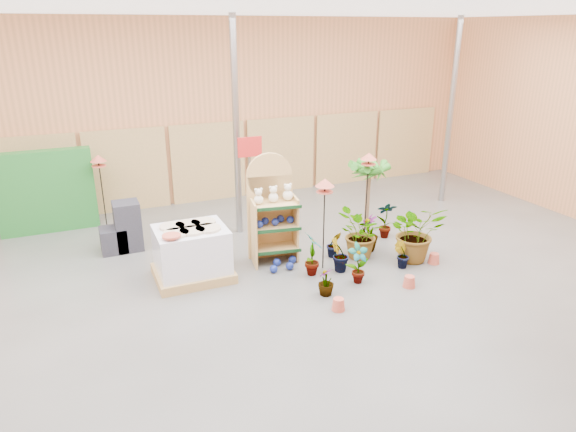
{
  "coord_description": "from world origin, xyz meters",
  "views": [
    {
      "loc": [
        -3.16,
        -6.56,
        4.24
      ],
      "look_at": [
        0.3,
        1.5,
        1.0
      ],
      "focal_mm": 32.0,
      "sensor_mm": 36.0,
      "label": 1
    }
  ],
  "objects_px": {
    "pallet_stack": "(192,253)",
    "potted_plant_2": "(361,235)",
    "bird_table_front": "(325,186)",
    "display_shelf": "(272,212)"
  },
  "relations": [
    {
      "from": "bird_table_front",
      "to": "potted_plant_2",
      "type": "bearing_deg",
      "value": 6.86
    },
    {
      "from": "display_shelf",
      "to": "bird_table_front",
      "type": "xyz_separation_m",
      "value": [
        0.71,
        -0.78,
        0.66
      ]
    },
    {
      "from": "display_shelf",
      "to": "bird_table_front",
      "type": "relative_size",
      "value": 1.2
    },
    {
      "from": "potted_plant_2",
      "to": "pallet_stack",
      "type": "bearing_deg",
      "value": 171.45
    },
    {
      "from": "potted_plant_2",
      "to": "bird_table_front",
      "type": "bearing_deg",
      "value": -173.14
    },
    {
      "from": "pallet_stack",
      "to": "potted_plant_2",
      "type": "relative_size",
      "value": 1.34
    },
    {
      "from": "pallet_stack",
      "to": "potted_plant_2",
      "type": "xyz_separation_m",
      "value": [
        3.17,
        -0.48,
        0.02
      ]
    },
    {
      "from": "pallet_stack",
      "to": "bird_table_front",
      "type": "relative_size",
      "value": 0.77
    },
    {
      "from": "bird_table_front",
      "to": "potted_plant_2",
      "type": "distance_m",
      "value": 1.41
    },
    {
      "from": "pallet_stack",
      "to": "display_shelf",
      "type": "bearing_deg",
      "value": 7.31
    }
  ]
}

